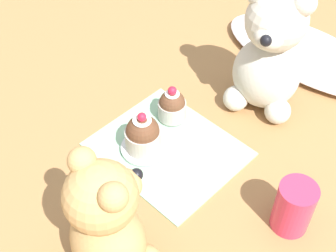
% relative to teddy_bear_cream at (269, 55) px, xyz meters
% --- Properties ---
extents(ground_plane, '(4.00, 4.00, 0.00)m').
position_rel_teddy_bear_cream_xyz_m(ground_plane, '(-0.04, -0.20, -0.11)').
color(ground_plane, '#9E7042').
extents(knitted_placemat, '(0.22, 0.19, 0.01)m').
position_rel_teddy_bear_cream_xyz_m(knitted_placemat, '(-0.04, -0.20, -0.10)').
color(knitted_placemat, '#8EBC99').
rests_on(knitted_placemat, ground_plane).
extents(tulle_cloth, '(0.35, 0.17, 0.03)m').
position_rel_teddy_bear_cream_xyz_m(tulle_cloth, '(-0.01, 0.16, -0.09)').
color(tulle_cloth, silver).
rests_on(tulle_cloth, ground_plane).
extents(teddy_bear_cream, '(0.14, 0.14, 0.23)m').
position_rel_teddy_bear_cream_xyz_m(teddy_bear_cream, '(0.00, 0.00, 0.00)').
color(teddy_bear_cream, beige).
rests_on(teddy_bear_cream, ground_plane).
extents(teddy_bear_tan, '(0.11, 0.11, 0.20)m').
position_rel_teddy_bear_cream_xyz_m(teddy_bear_tan, '(0.05, -0.39, -0.01)').
color(teddy_bear_tan, tan).
rests_on(teddy_bear_tan, ground_plane).
extents(cupcake_near_cream_bear, '(0.05, 0.05, 0.07)m').
position_rel_teddy_bear_cream_xyz_m(cupcake_near_cream_bear, '(-0.08, -0.14, -0.07)').
color(cupcake_near_cream_bear, '#B2ADA3').
rests_on(cupcake_near_cream_bear, knitted_placemat).
extents(saucer_plate, '(0.07, 0.07, 0.01)m').
position_rel_teddy_bear_cream_xyz_m(saucer_plate, '(-0.07, -0.22, -0.10)').
color(saucer_plate, silver).
rests_on(saucer_plate, knitted_placemat).
extents(cupcake_near_tan_bear, '(0.06, 0.06, 0.07)m').
position_rel_teddy_bear_cream_xyz_m(cupcake_near_tan_bear, '(-0.07, -0.22, -0.07)').
color(cupcake_near_tan_bear, '#B2ADA3').
rests_on(cupcake_near_tan_bear, saucer_plate).
extents(juice_glass, '(0.05, 0.05, 0.08)m').
position_rel_teddy_bear_cream_xyz_m(juice_glass, '(0.18, -0.17, -0.07)').
color(juice_glass, '#DB3356').
rests_on(juice_glass, ground_plane).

